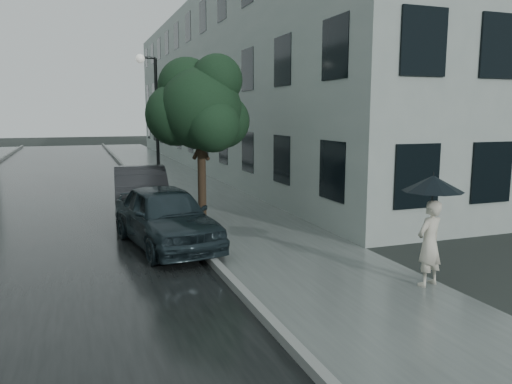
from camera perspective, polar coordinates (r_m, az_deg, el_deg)
name	(u,v)px	position (r m, az deg, el deg)	size (l,w,h in m)	color
ground	(316,279)	(9.45, 6.87, -9.81)	(120.00, 120.00, 0.00)	black
sidewalk	(189,188)	(20.65, -7.64, 0.49)	(3.50, 60.00, 0.01)	slate
kerb_near	(144,188)	(20.34, -12.67, 0.42)	(0.15, 60.00, 0.15)	slate
asphalt_road	(49,195)	(20.22, -22.54, -0.31)	(6.85, 60.00, 0.00)	black
building_near	(249,87)	(29.11, -0.79, 11.90)	(7.02, 36.00, 9.00)	gray
pedestrian	(429,243)	(9.32, 19.20, -5.54)	(0.56, 0.37, 1.54)	beige
umbrella	(433,183)	(9.17, 19.58, 0.93)	(1.32, 1.32, 1.08)	black
street_tree	(200,107)	(14.01, -6.43, 9.58)	(2.94, 2.67, 4.63)	#332619
lamp_post	(153,116)	(18.76, -11.71, 8.48)	(0.84, 0.39, 5.10)	black
car_near	(166,216)	(11.63, -10.28, -2.70)	(1.65, 4.11, 1.40)	#19262B
car_far	(141,191)	(15.44, -13.05, 0.15)	(1.51, 4.33, 1.43)	black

